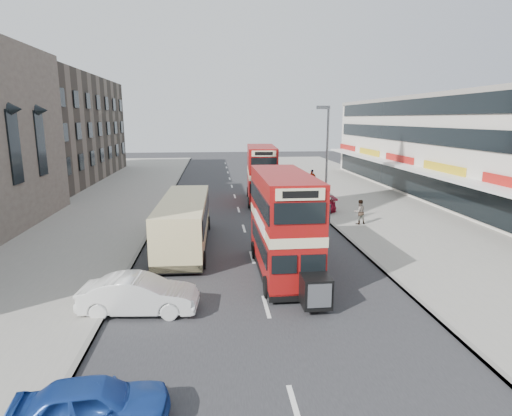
# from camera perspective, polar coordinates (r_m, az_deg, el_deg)

# --- Properties ---
(ground) EXTENTS (160.00, 160.00, 0.00)m
(ground) POSITION_cam_1_polar(r_m,az_deg,el_deg) (15.17, 2.36, -16.38)
(ground) COLOR #28282B
(ground) RESTS_ON ground
(road_surface) EXTENTS (12.00, 90.00, 0.01)m
(road_surface) POSITION_cam_1_polar(r_m,az_deg,el_deg) (34.03, -2.38, -0.22)
(road_surface) COLOR #28282B
(road_surface) RESTS_ON ground
(pavement_right) EXTENTS (12.00, 90.00, 0.15)m
(pavement_right) POSITION_cam_1_polar(r_m,az_deg,el_deg) (36.71, 16.66, 0.29)
(pavement_right) COLOR gray
(pavement_right) RESTS_ON ground
(pavement_left) EXTENTS (12.00, 90.00, 0.15)m
(pavement_left) POSITION_cam_1_polar(r_m,az_deg,el_deg) (35.42, -22.15, -0.51)
(pavement_left) COLOR gray
(pavement_left) RESTS_ON ground
(kerb_left) EXTENTS (0.20, 90.00, 0.16)m
(kerb_left) POSITION_cam_1_polar(r_m,az_deg,el_deg) (34.22, -12.63, -0.32)
(kerb_left) COLOR gray
(kerb_left) RESTS_ON ground
(kerb_right) EXTENTS (0.20, 90.00, 0.16)m
(kerb_right) POSITION_cam_1_polar(r_m,az_deg,el_deg) (34.90, 7.67, 0.11)
(kerb_right) COLOR gray
(kerb_right) RESTS_ON ground
(brick_terrace) EXTENTS (14.00, 28.00, 12.00)m
(brick_terrace) POSITION_cam_1_polar(r_m,az_deg,el_deg) (55.01, -27.57, 9.42)
(brick_terrace) COLOR #66594C
(brick_terrace) RESTS_ON ground
(commercial_row) EXTENTS (9.90, 46.20, 9.30)m
(commercial_row) POSITION_cam_1_polar(r_m,az_deg,el_deg) (41.53, 26.27, 7.32)
(commercial_row) COLOR beige
(commercial_row) RESTS_ON ground
(street_lamp) EXTENTS (1.00, 0.20, 8.12)m
(street_lamp) POSITION_cam_1_polar(r_m,az_deg,el_deg) (32.42, 9.45, 7.56)
(street_lamp) COLOR slate
(street_lamp) RESTS_ON ground
(bus_main) EXTENTS (2.35, 8.38, 4.61)m
(bus_main) POSITION_cam_1_polar(r_m,az_deg,el_deg) (19.61, 3.72, -2.13)
(bus_main) COLOR black
(bus_main) RESTS_ON ground
(bus_second) EXTENTS (2.81, 8.65, 4.69)m
(bus_second) POSITION_cam_1_polar(r_m,az_deg,el_deg) (36.96, 0.76, 4.65)
(bus_second) COLOR black
(bus_second) RESTS_ON ground
(coach) EXTENTS (2.74, 9.84, 2.59)m
(coach) POSITION_cam_1_polar(r_m,az_deg,el_deg) (24.25, -9.66, -1.71)
(coach) COLOR black
(coach) RESTS_ON ground
(car_left_near) EXTENTS (3.74, 1.82, 1.23)m
(car_left_near) POSITION_cam_1_polar(r_m,az_deg,el_deg) (11.64, -21.21, -23.42)
(car_left_near) COLOR #1C419C
(car_left_near) RESTS_ON ground
(car_left_front) EXTENTS (4.48, 1.89, 1.44)m
(car_left_front) POSITION_cam_1_polar(r_m,az_deg,el_deg) (16.78, -15.51, -11.21)
(car_left_front) COLOR white
(car_left_front) RESTS_ON ground
(car_right_a) EXTENTS (4.63, 1.96, 1.33)m
(car_right_a) POSITION_cam_1_polar(r_m,az_deg,el_deg) (32.64, 6.75, 0.36)
(car_right_a) COLOR maroon
(car_right_a) RESTS_ON ground
(car_right_b) EXTENTS (4.42, 2.36, 1.18)m
(car_right_b) POSITION_cam_1_polar(r_m,az_deg,el_deg) (36.52, 5.95, 1.51)
(car_right_b) COLOR #BD8012
(car_right_b) RESTS_ON ground
(pedestrian_near) EXTENTS (0.68, 0.50, 1.70)m
(pedestrian_near) POSITION_cam_1_polar(r_m,az_deg,el_deg) (29.48, 13.80, -0.50)
(pedestrian_near) COLOR gray
(pedestrian_near) RESTS_ON pavement_right
(pedestrian_far) EXTENTS (1.20, 0.75, 1.90)m
(pedestrian_far) POSITION_cam_1_polar(r_m,az_deg,el_deg) (44.08, 7.54, 3.94)
(pedestrian_far) COLOR gray
(pedestrian_far) RESTS_ON pavement_right
(cyclist) EXTENTS (0.67, 1.92, 2.20)m
(cyclist) POSITION_cam_1_polar(r_m,az_deg,el_deg) (34.25, 5.33, 1.06)
(cyclist) COLOR gray
(cyclist) RESTS_ON ground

